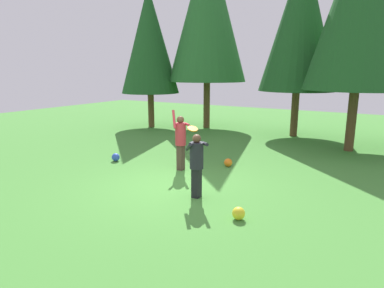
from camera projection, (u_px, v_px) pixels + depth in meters
name	position (u px, v px, depth m)	size (l,w,h in m)	color
ground_plane	(175.00, 187.00, 9.10)	(40.00, 40.00, 0.00)	#478C38
person_thrower	(181.00, 138.00, 10.46)	(0.69, 0.69, 1.92)	#4C382D
person_catcher	(197.00, 161.00, 8.17)	(0.72, 0.73, 1.61)	black
frisbee	(193.00, 129.00, 8.57)	(0.36, 0.36, 0.12)	orange
ball_orange	(228.00, 163.00, 11.00)	(0.27, 0.27, 0.27)	orange
ball_yellow	(239.00, 213.00, 7.09)	(0.28, 0.28, 0.28)	yellow
ball_blue	(116.00, 157.00, 11.66)	(0.28, 0.28, 0.28)	blue
tree_left	(208.00, 10.00, 17.22)	(4.12, 4.12, 9.85)	brown
tree_center	(301.00, 21.00, 15.03)	(3.55, 3.55, 8.49)	brown
tree_far_left	(149.00, 41.00, 17.70)	(3.11, 3.11, 7.44)	brown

